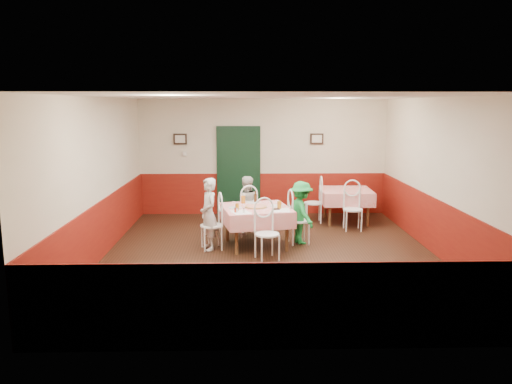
{
  "coord_description": "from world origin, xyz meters",
  "views": [
    {
      "loc": [
        -0.46,
        -8.61,
        2.67
      ],
      "look_at": [
        -0.24,
        0.6,
        1.05
      ],
      "focal_mm": 35.0,
      "sensor_mm": 36.0,
      "label": 1
    }
  ],
  "objects_px": {
    "main_table": "(256,227)",
    "beer_bottle": "(255,197)",
    "second_table": "(346,206)",
    "chair_second_b": "(353,210)",
    "glass_a": "(237,207)",
    "chair_left": "(212,226)",
    "chair_right": "(299,221)",
    "chair_near": "(267,234)",
    "glass_b": "(279,205)",
    "diner_left": "(209,214)",
    "chair_second_a": "(313,203)",
    "glass_c": "(243,200)",
    "wallet": "(276,209)",
    "diner_far": "(246,205)",
    "chair_far": "(247,214)",
    "diner_right": "(301,213)",
    "pizza": "(256,207)"
  },
  "relations": [
    {
      "from": "beer_bottle",
      "to": "diner_right",
      "type": "relative_size",
      "value": 0.17
    },
    {
      "from": "chair_right",
      "to": "chair_second_b",
      "type": "bearing_deg",
      "value": -61.63
    },
    {
      "from": "chair_right",
      "to": "glass_c",
      "type": "xyz_separation_m",
      "value": [
        -1.07,
        0.21,
        0.38
      ]
    },
    {
      "from": "chair_left",
      "to": "chair_far",
      "type": "xyz_separation_m",
      "value": [
        0.66,
        1.01,
        0.0
      ]
    },
    {
      "from": "main_table",
      "to": "diner_far",
      "type": "bearing_deg",
      "value": 101.83
    },
    {
      "from": "chair_right",
      "to": "diner_far",
      "type": "xyz_separation_m",
      "value": [
        -1.02,
        0.71,
        0.16
      ]
    },
    {
      "from": "chair_near",
      "to": "glass_a",
      "type": "height_order",
      "value": "chair_near"
    },
    {
      "from": "chair_far",
      "to": "glass_c",
      "type": "height_order",
      "value": "glass_c"
    },
    {
      "from": "main_table",
      "to": "diner_left",
      "type": "relative_size",
      "value": 0.91
    },
    {
      "from": "chair_far",
      "to": "diner_left",
      "type": "relative_size",
      "value": 0.67
    },
    {
      "from": "chair_far",
      "to": "glass_a",
      "type": "bearing_deg",
      "value": 64.24
    },
    {
      "from": "pizza",
      "to": "glass_a",
      "type": "bearing_deg",
      "value": -142.03
    },
    {
      "from": "chair_right",
      "to": "chair_second_a",
      "type": "xyz_separation_m",
      "value": [
        0.53,
        1.76,
        0.0
      ]
    },
    {
      "from": "beer_bottle",
      "to": "wallet",
      "type": "distance_m",
      "value": 0.78
    },
    {
      "from": "main_table",
      "to": "diner_right",
      "type": "xyz_separation_m",
      "value": [
        0.88,
        0.18,
        0.23
      ]
    },
    {
      "from": "chair_far",
      "to": "pizza",
      "type": "xyz_separation_m",
      "value": [
        0.17,
        -0.86,
        0.32
      ]
    },
    {
      "from": "diner_left",
      "to": "chair_second_a",
      "type": "bearing_deg",
      "value": 112.63
    },
    {
      "from": "chair_right",
      "to": "wallet",
      "type": "height_order",
      "value": "chair_right"
    },
    {
      "from": "chair_second_b",
      "to": "beer_bottle",
      "type": "bearing_deg",
      "value": -158.74
    },
    {
      "from": "second_table",
      "to": "chair_second_b",
      "type": "xyz_separation_m",
      "value": [
        0.0,
        -0.75,
        0.08
      ]
    },
    {
      "from": "glass_c",
      "to": "diner_left",
      "type": "relative_size",
      "value": 0.11
    },
    {
      "from": "chair_left",
      "to": "chair_far",
      "type": "height_order",
      "value": "same"
    },
    {
      "from": "main_table",
      "to": "chair_right",
      "type": "bearing_deg",
      "value": 11.83
    },
    {
      "from": "chair_near",
      "to": "wallet",
      "type": "bearing_deg",
      "value": 53.14
    },
    {
      "from": "wallet",
      "to": "chair_left",
      "type": "bearing_deg",
      "value": 164.93
    },
    {
      "from": "main_table",
      "to": "beer_bottle",
      "type": "relative_size",
      "value": 5.88
    },
    {
      "from": "chair_second_b",
      "to": "pizza",
      "type": "bearing_deg",
      "value": -148.29
    },
    {
      "from": "second_table",
      "to": "glass_c",
      "type": "xyz_separation_m",
      "value": [
        -2.35,
        -1.55,
        0.46
      ]
    },
    {
      "from": "chair_second_a",
      "to": "pizza",
      "type": "xyz_separation_m",
      "value": [
        -1.36,
        -1.96,
        0.32
      ]
    },
    {
      "from": "main_table",
      "to": "chair_second_a",
      "type": "distance_m",
      "value": 2.36
    },
    {
      "from": "diner_left",
      "to": "chair_right",
      "type": "bearing_deg",
      "value": 81.1
    },
    {
      "from": "chair_near",
      "to": "beer_bottle",
      "type": "relative_size",
      "value": 4.34
    },
    {
      "from": "chair_second_b",
      "to": "pizza",
      "type": "distance_m",
      "value": 2.45
    },
    {
      "from": "chair_right",
      "to": "chair_far",
      "type": "distance_m",
      "value": 1.2
    },
    {
      "from": "chair_near",
      "to": "chair_left",
      "type": "bearing_deg",
      "value": 128.21
    },
    {
      "from": "main_table",
      "to": "pizza",
      "type": "distance_m",
      "value": 0.4
    },
    {
      "from": "pizza",
      "to": "glass_b",
      "type": "relative_size",
      "value": 2.77
    },
    {
      "from": "chair_second_b",
      "to": "wallet",
      "type": "xyz_separation_m",
      "value": [
        -1.74,
        -1.42,
        0.32
      ]
    },
    {
      "from": "second_table",
      "to": "chair_near",
      "type": "distance_m",
      "value": 3.37
    },
    {
      "from": "chair_left",
      "to": "beer_bottle",
      "type": "distance_m",
      "value": 1.11
    },
    {
      "from": "chair_near",
      "to": "pizza",
      "type": "height_order",
      "value": "chair_near"
    },
    {
      "from": "glass_a",
      "to": "chair_left",
      "type": "bearing_deg",
      "value": 165.12
    },
    {
      "from": "glass_b",
      "to": "diner_left",
      "type": "relative_size",
      "value": 0.11
    },
    {
      "from": "chair_second_a",
      "to": "glass_c",
      "type": "height_order",
      "value": "glass_c"
    },
    {
      "from": "diner_left",
      "to": "glass_c",
      "type": "bearing_deg",
      "value": 110.81
    },
    {
      "from": "chair_left",
      "to": "diner_right",
      "type": "xyz_separation_m",
      "value": [
        1.71,
        0.36,
        0.16
      ]
    },
    {
      "from": "second_table",
      "to": "chair_second_b",
      "type": "height_order",
      "value": "chair_second_b"
    },
    {
      "from": "chair_left",
      "to": "chair_second_b",
      "type": "bearing_deg",
      "value": 101.43
    },
    {
      "from": "second_table",
      "to": "beer_bottle",
      "type": "xyz_separation_m",
      "value": [
        -2.11,
        -1.49,
        0.49
      ]
    },
    {
      "from": "glass_c",
      "to": "main_table",
      "type": "bearing_deg",
      "value": -57.65
    }
  ]
}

